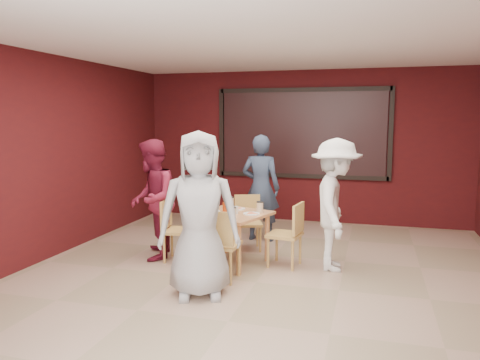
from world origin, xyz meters
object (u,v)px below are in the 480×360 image
(chair_back, at_px, (248,219))
(diner_back, at_px, (261,188))
(diner_front, at_px, (199,215))
(dining_table, at_px, (231,219))
(chair_right, at_px, (290,231))
(diner_left, at_px, (152,199))
(chair_front, at_px, (219,241))
(diner_right, at_px, (335,205))
(chair_left, at_px, (174,226))

(chair_back, distance_m, diner_back, 0.67)
(diner_front, relative_size, diner_back, 1.07)
(diner_front, bearing_deg, dining_table, 69.93)
(chair_right, xyz_separation_m, diner_front, (-0.77, -1.26, 0.42))
(chair_right, xyz_separation_m, diner_left, (-1.89, -0.13, 0.35))
(chair_front, relative_size, diner_back, 0.52)
(diner_right, bearing_deg, diner_back, 42.18)
(chair_right, bearing_deg, dining_table, -174.99)
(diner_left, bearing_deg, chair_right, 74.35)
(chair_right, bearing_deg, chair_front, -132.06)
(chair_right, distance_m, diner_left, 1.93)
(diner_front, distance_m, diner_left, 1.59)
(chair_left, xyz_separation_m, diner_right, (2.13, 0.22, 0.37))
(dining_table, height_order, chair_left, dining_table)
(chair_back, relative_size, diner_front, 0.44)
(chair_front, relative_size, diner_right, 0.52)
(chair_back, bearing_deg, diner_front, -90.62)
(chair_left, height_order, diner_right, diner_right)
(chair_front, height_order, chair_left, chair_front)
(diner_left, bearing_deg, chair_back, 106.05)
(chair_right, bearing_deg, chair_back, 137.33)
(chair_back, xyz_separation_m, diner_back, (0.06, 0.54, 0.39))
(chair_left, bearing_deg, diner_left, 177.04)
(diner_back, distance_m, diner_left, 1.82)
(chair_front, bearing_deg, dining_table, 95.46)
(dining_table, xyz_separation_m, diner_left, (-1.12, -0.07, 0.22))
(diner_front, bearing_deg, chair_front, 62.17)
(chair_left, relative_size, diner_front, 0.46)
(chair_front, relative_size, chair_right, 1.03)
(diner_back, bearing_deg, chair_back, 85.19)
(dining_table, xyz_separation_m, chair_front, (0.07, -0.71, -0.12))
(dining_table, relative_size, chair_left, 1.30)
(chair_back, height_order, diner_left, diner_left)
(chair_front, distance_m, diner_left, 1.39)
(chair_back, bearing_deg, diner_left, -144.22)
(chair_back, relative_size, chair_left, 0.95)
(chair_front, distance_m, diner_right, 1.57)
(diner_front, relative_size, diner_left, 1.09)
(dining_table, relative_size, diner_left, 0.66)
(chair_left, height_order, diner_back, diner_back)
(diner_front, bearing_deg, chair_left, 105.18)
(dining_table, height_order, chair_back, dining_table)
(dining_table, xyz_separation_m, chair_right, (0.77, 0.07, -0.13))
(diner_left, distance_m, diner_right, 2.47)
(dining_table, distance_m, chair_back, 0.77)
(chair_right, height_order, diner_right, diner_right)
(chair_left, distance_m, chair_right, 1.57)
(chair_back, xyz_separation_m, diner_left, (-1.14, -0.82, 0.38))
(chair_back, bearing_deg, chair_front, -88.34)
(diner_front, relative_size, diner_right, 1.07)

